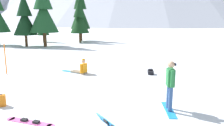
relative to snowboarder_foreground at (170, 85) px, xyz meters
name	(u,v)px	position (x,y,z in m)	size (l,w,h in m)	color
ground_plane	(97,100)	(-2.41, 1.50, -0.95)	(800.00, 800.00, 0.00)	white
snowboarder_foreground	(170,85)	(0.00, 0.00, 0.00)	(0.61, 1.53, 1.79)	#1E8CD8
snowboarder_midground	(81,68)	(-2.83, 6.04, -0.64)	(1.57, 1.47, 0.93)	gray
loose_snowboard_far_spare	(111,125)	(-2.29, -1.00, -0.82)	(0.81, 1.68, 0.26)	#1E8CD8
loose_snowboard_near_left	(30,122)	(-4.73, -0.13, -0.93)	(1.67, 1.09, 0.09)	pink
backpack_black	(151,72)	(1.19, 5.13, -0.81)	(0.41, 0.55, 0.31)	black
backpack_orange	(1,101)	(-6.03, 1.49, -0.74)	(0.33, 0.28, 0.47)	orange
trail_marker_pole	(5,59)	(-7.18, 6.68, -0.06)	(0.06, 0.06, 1.80)	orange
pine_tree_young	(80,18)	(-2.11, 24.05, 2.32)	(2.57, 2.57, 6.00)	#472D19
pine_tree_leaning	(80,10)	(-1.89, 26.45, 3.46)	(2.85, 2.85, 8.11)	#472D19
pine_tree_broad	(43,25)	(-7.16, 25.77, 1.45)	(1.69, 1.69, 4.41)	#472D19
pine_tree_slender	(25,17)	(-8.57, 20.69, 2.43)	(2.69, 2.69, 6.20)	#472D19
pine_tree_short	(43,11)	(-6.38, 20.23, 3.18)	(3.33, 3.33, 7.57)	#472D19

